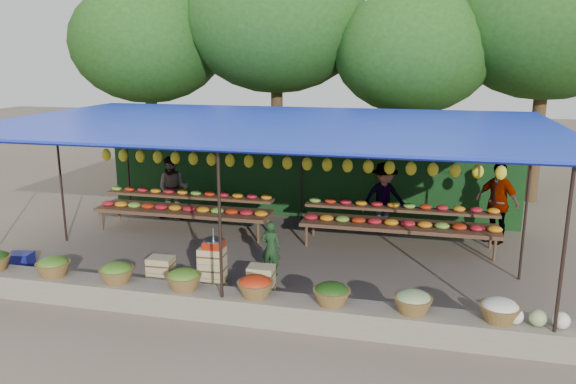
% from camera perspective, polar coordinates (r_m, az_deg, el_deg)
% --- Properties ---
extents(ground, '(60.00, 60.00, 0.00)m').
position_cam_1_polar(ground, '(11.67, -1.71, -6.72)').
color(ground, brown).
rests_on(ground, ground).
extents(stone_curb, '(10.60, 0.55, 0.40)m').
position_cam_1_polar(stone_curb, '(9.17, -6.35, -11.32)').
color(stone_curb, '#6D6557').
rests_on(stone_curb, ground).
extents(stall_canopy, '(10.80, 6.60, 2.82)m').
position_cam_1_polar(stall_canopy, '(11.10, -1.70, 6.45)').
color(stall_canopy, black).
rests_on(stall_canopy, ground).
extents(produce_baskets, '(8.98, 0.58, 0.34)m').
position_cam_1_polar(produce_baskets, '(9.06, -7.01, -9.16)').
color(produce_baskets, brown).
rests_on(produce_baskets, stone_curb).
extents(netting_backdrop, '(10.60, 0.06, 2.50)m').
position_cam_1_polar(netting_backdrop, '(14.28, 1.60, 2.29)').
color(netting_backdrop, '#173F16').
rests_on(netting_backdrop, ground).
extents(tree_row, '(16.51, 5.50, 7.12)m').
position_cam_1_polar(tree_row, '(16.82, 5.60, 15.78)').
color(tree_row, '#3E2816').
rests_on(tree_row, ground).
extents(fruit_table_left, '(4.21, 0.95, 0.93)m').
position_cam_1_polar(fruit_table_left, '(13.51, -10.44, -1.39)').
color(fruit_table_left, '#4C2D1E').
rests_on(fruit_table_left, ground).
extents(fruit_table_right, '(4.21, 0.95, 0.93)m').
position_cam_1_polar(fruit_table_right, '(12.39, 11.23, -2.80)').
color(fruit_table_right, '#4C2D1E').
rests_on(fruit_table_right, ground).
extents(crate_counter, '(2.36, 0.36, 0.77)m').
position_cam_1_polar(crate_counter, '(10.18, -7.83, -8.09)').
color(crate_counter, tan).
rests_on(crate_counter, ground).
extents(weighing_scale, '(0.36, 0.36, 0.38)m').
position_cam_1_polar(weighing_scale, '(9.97, -7.57, -5.19)').
color(weighing_scale, red).
rests_on(weighing_scale, crate_counter).
extents(vendor_seated, '(0.40, 0.28, 1.06)m').
position_cam_1_polar(vendor_seated, '(10.65, -1.75, -5.72)').
color(vendor_seated, '#1A391A').
rests_on(vendor_seated, ground).
extents(customer_left, '(0.87, 0.72, 1.63)m').
position_cam_1_polar(customer_left, '(14.42, -11.60, 0.35)').
color(customer_left, slate).
rests_on(customer_left, ground).
extents(customer_mid, '(1.24, 1.02, 1.67)m').
position_cam_1_polar(customer_mid, '(13.28, 9.72, -0.60)').
color(customer_mid, slate).
rests_on(customer_mid, ground).
extents(customer_right, '(1.09, 1.03, 1.81)m').
position_cam_1_polar(customer_right, '(13.24, 20.47, -1.01)').
color(customer_right, slate).
rests_on(customer_right, ground).
extents(blue_crate_front, '(0.49, 0.38, 0.27)m').
position_cam_1_polar(blue_crate_front, '(12.38, -25.54, -6.22)').
color(blue_crate_front, navy).
rests_on(blue_crate_front, ground).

